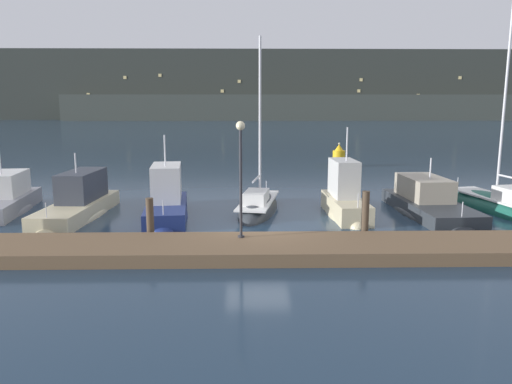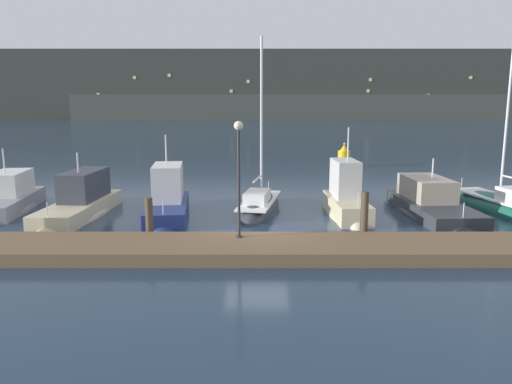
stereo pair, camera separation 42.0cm
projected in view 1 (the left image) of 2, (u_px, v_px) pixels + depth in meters
The scene contains 14 objects.
ground_plane at pixel (258, 237), 19.42m from camera, with size 400.00×400.00×0.00m, color #1E3347.
dock at pixel (259, 249), 17.09m from camera, with size 32.31×2.80×0.45m, color brown.
mooring_pile_1 at pixel (150, 220), 18.52m from camera, with size 0.28×0.28×1.68m, color #4C3D2D.
mooring_pile_2 at pixel (365, 216), 18.66m from camera, with size 0.28×0.28×1.91m, color #4C3D2D.
motorboat_berth_1 at pixel (4, 206), 23.64m from camera, with size 2.79×6.38×3.69m.
motorboat_berth_2 at pixel (79, 209), 22.74m from camera, with size 2.45×7.21×3.50m.
motorboat_berth_3 at pixel (167, 207), 22.63m from camera, with size 2.49×6.07×4.21m.
sailboat_berth_4 at pixel (258, 209), 23.83m from camera, with size 2.70×6.20×8.91m.
motorboat_berth_5 at pixel (345, 206), 22.80m from camera, with size 1.73×5.01×4.72m.
motorboat_berth_6 at pixel (428, 208), 23.33m from camera, with size 2.96×7.53×3.17m.
sailboat_berth_7 at pixel (506, 210), 23.46m from camera, with size 3.35×8.49×12.42m.
channel_buoy at pixel (339, 158), 39.55m from camera, with size 1.46×1.46×1.93m.
dock_lamppost at pixel (241, 161), 17.18m from camera, with size 0.32×0.32×4.09m.
hillside_backdrop at pixel (258, 88), 138.68m from camera, with size 240.00×23.00×18.43m.
Camera 1 is at (-0.45, -18.77, 5.24)m, focal length 35.00 mm.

